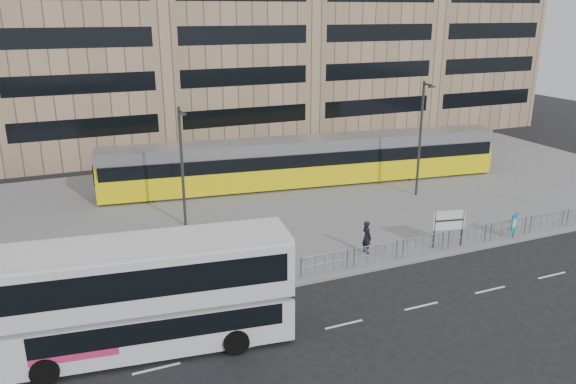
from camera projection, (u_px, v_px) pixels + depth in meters
name	position (u px, v px, depth m)	size (l,w,h in m)	color
ground	(341.00, 277.00, 28.33)	(120.00, 120.00, 0.00)	black
plaza	(259.00, 204.00, 38.81)	(64.00, 24.00, 0.15)	slate
kerb	(341.00, 276.00, 28.35)	(64.00, 0.25, 0.17)	gray
building_row	(193.00, 10.00, 54.93)	(70.40, 18.40, 31.20)	maroon
pedestrian_barrier	(371.00, 250.00, 29.21)	(32.07, 0.07, 1.10)	#95979D
road_markings	(403.00, 310.00, 25.19)	(62.00, 0.12, 0.01)	white
double_decker_bus	(144.00, 293.00, 21.63)	(11.67, 4.08, 4.57)	silver
tram	(306.00, 161.00, 42.56)	(30.55, 6.76, 3.59)	yellow
station_sign	(449.00, 222.00, 31.19)	(1.85, 0.45, 2.16)	#2D2D30
ad_panel	(514.00, 223.00, 32.67)	(0.75, 0.39, 1.49)	#2D2D30
pedestrian	(367.00, 237.00, 30.60)	(0.67, 0.44, 1.85)	black
traffic_light_west	(121.00, 256.00, 25.75)	(0.19, 0.22, 3.10)	#2D2D30
lamp_post_west	(182.00, 162.00, 33.57)	(0.45, 1.04, 7.36)	#2D2D30
lamp_post_east	(421.00, 135.00, 39.15)	(0.45, 1.04, 8.15)	#2D2D30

